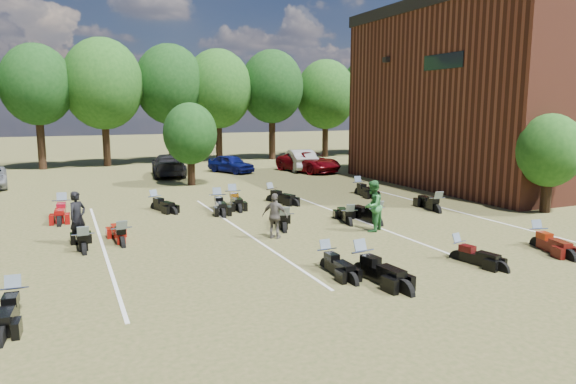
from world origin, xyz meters
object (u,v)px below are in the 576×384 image
car_4 (231,164)px  person_green (373,206)px  motorcycle_3 (362,274)px  person_black (78,218)px  person_grey (275,216)px  motorcycle_0 (15,313)px  motorcycle_7 (122,246)px

car_4 → person_green: size_ratio=1.98×
motorcycle_3 → person_black: bearing=130.9°
person_grey → motorcycle_0: person_grey is taller
car_4 → motorcycle_3: 23.88m
person_grey → motorcycle_7: (-5.09, 1.14, -0.81)m
person_grey → motorcycle_3: (0.68, -4.68, -0.81)m
motorcycle_0 → motorcycle_7: motorcycle_7 is taller
car_4 → motorcycle_0: 25.92m
person_green → motorcycle_3: size_ratio=0.80×
motorcycle_0 → motorcycle_3: bearing=-0.7°
person_black → motorcycle_0: person_black is taller
car_4 → person_black: bearing=-147.1°
motorcycle_0 → motorcycle_7: size_ratio=0.97×
person_grey → motorcycle_7: 5.28m
person_green → person_grey: size_ratio=1.19×
person_green → motorcycle_0: person_green is taller
person_black → person_grey: 6.74m
car_4 → person_green: 19.39m
person_grey → motorcycle_0: size_ratio=0.75×
motorcycle_0 → motorcycle_3: (8.65, -0.78, 0.00)m
person_black → motorcycle_7: person_black is taller
person_black → person_green: 10.48m
car_4 → person_black: size_ratio=2.11×
person_black → motorcycle_0: 6.26m
car_4 → person_green: bearing=-116.3°
motorcycle_0 → motorcycle_3: motorcycle_3 is taller
person_green → motorcycle_3: (-3.07, -4.21, -0.96)m
person_black → person_grey: bearing=-57.9°
person_green → motorcycle_7: size_ratio=0.87×
motorcycle_7 → person_green: bearing=167.1°
motorcycle_0 → car_4: bearing=66.1°
person_black → person_green: person_green is taller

